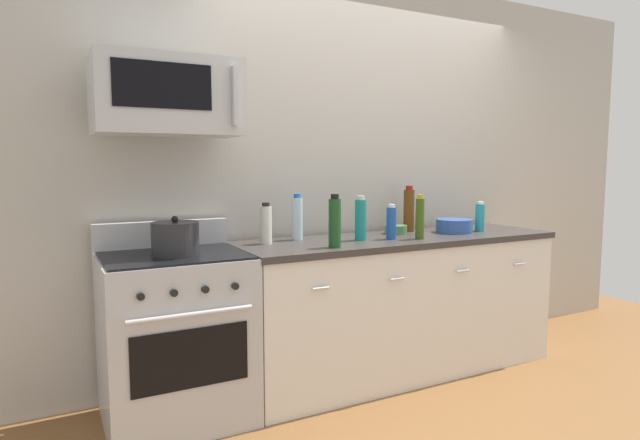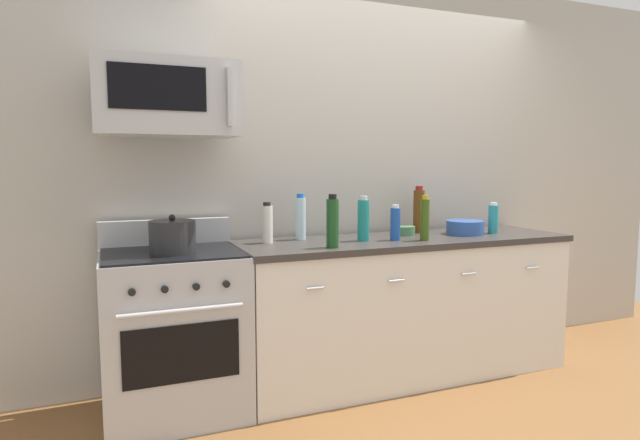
% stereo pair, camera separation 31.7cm
% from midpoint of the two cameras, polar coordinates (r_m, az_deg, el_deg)
% --- Properties ---
extents(ground_plane, '(6.37, 6.37, 0.00)m').
position_cam_midpoint_polar(ground_plane, '(3.78, 5.90, -15.76)').
color(ground_plane, brown).
extents(back_wall, '(5.31, 0.10, 2.70)m').
position_cam_midpoint_polar(back_wall, '(3.85, 2.72, 5.29)').
color(back_wall, '#B7B2A8').
rests_on(back_wall, ground_plane).
extents(counter_unit, '(2.22, 0.66, 0.92)m').
position_cam_midpoint_polar(counter_unit, '(3.63, 5.98, -9.01)').
color(counter_unit, silver).
rests_on(counter_unit, ground_plane).
extents(range_oven, '(0.76, 0.69, 1.07)m').
position_cam_midpoint_polar(range_oven, '(3.10, -18.12, -11.77)').
color(range_oven, '#B7BABF').
rests_on(range_oven, ground_plane).
extents(microwave, '(0.74, 0.44, 0.40)m').
position_cam_midpoint_polar(microwave, '(3.02, -19.07, 12.37)').
color(microwave, '#B7BABF').
extents(bottle_water_clear, '(0.07, 0.07, 0.29)m').
position_cam_midpoint_polar(bottle_water_clear, '(3.37, -5.15, 0.19)').
color(bottle_water_clear, silver).
rests_on(bottle_water_clear, countertop_slab).
extents(bottle_soda_blue, '(0.06, 0.06, 0.22)m').
position_cam_midpoint_polar(bottle_soda_blue, '(3.40, 5.02, -0.30)').
color(bottle_soda_blue, '#1E4CA5').
rests_on(bottle_soda_blue, countertop_slab).
extents(bottle_olive_oil, '(0.06, 0.06, 0.29)m').
position_cam_midpoint_polar(bottle_olive_oil, '(3.43, 8.08, 0.20)').
color(bottle_olive_oil, '#385114').
rests_on(bottle_olive_oil, countertop_slab).
extents(bottle_dish_soap, '(0.07, 0.07, 0.21)m').
position_cam_midpoint_polar(bottle_dish_soap, '(3.92, 14.59, 0.30)').
color(bottle_dish_soap, teal).
rests_on(bottle_dish_soap, countertop_slab).
extents(bottle_sparkling_teal, '(0.07, 0.07, 0.28)m').
position_cam_midpoint_polar(bottle_sparkling_teal, '(3.34, 1.67, 0.08)').
color(bottle_sparkling_teal, '#197F7A').
rests_on(bottle_sparkling_teal, countertop_slab).
extents(bottle_wine_amber, '(0.08, 0.08, 0.33)m').
position_cam_midpoint_polar(bottle_wine_amber, '(3.80, 7.18, 1.09)').
color(bottle_wine_amber, '#59330F').
rests_on(bottle_wine_amber, countertop_slab).
extents(bottle_wine_green, '(0.07, 0.07, 0.31)m').
position_cam_midpoint_polar(bottle_wine_green, '(3.05, -1.39, -0.25)').
color(bottle_wine_green, '#19471E').
rests_on(bottle_wine_green, countertop_slab).
extents(bottle_vinegar_white, '(0.07, 0.07, 0.25)m').
position_cam_midpoint_polar(bottle_vinegar_white, '(3.22, -8.63, -0.48)').
color(bottle_vinegar_white, silver).
rests_on(bottle_vinegar_white, countertop_slab).
extents(bowl_green_glaze, '(0.15, 0.15, 0.06)m').
position_cam_midpoint_polar(bowl_green_glaze, '(3.68, 5.71, -1.00)').
color(bowl_green_glaze, '#477A4C').
rests_on(bowl_green_glaze, countertop_slab).
extents(bowl_blue_mixing, '(0.25, 0.25, 0.09)m').
position_cam_midpoint_polar(bowl_blue_mixing, '(3.81, 11.92, -0.58)').
color(bowl_blue_mixing, '#2D519E').
rests_on(bowl_blue_mixing, countertop_slab).
extents(stockpot, '(0.25, 0.25, 0.21)m').
position_cam_midpoint_polar(stockpot, '(2.93, -18.29, -1.93)').
color(stockpot, '#262628').
rests_on(stockpot, range_oven).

